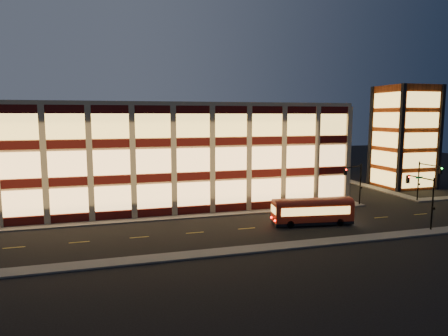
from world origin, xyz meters
name	(u,v)px	position (x,y,z in m)	size (l,w,h in m)	color
ground	(201,218)	(0.00, 0.00, 0.00)	(200.00, 200.00, 0.00)	black
sidewalk_office_south	(176,217)	(-3.00, 1.00, 0.07)	(54.00, 2.00, 0.15)	#514F4C
sidewalk_office_east	(304,186)	(23.00, 17.00, 0.07)	(2.00, 30.00, 0.15)	#514F4C
sidewalk_tower_west	(356,183)	(34.00, 17.00, 0.07)	(2.00, 30.00, 0.15)	#514F4C
sidewalk_near	(231,251)	(0.00, -13.00, 0.07)	(100.00, 2.00, 0.15)	#514F4C
office_building	(160,150)	(-2.91, 16.91, 7.25)	(50.45, 30.45, 14.50)	tan
stair_tower	(404,137)	(39.95, 11.95, 8.99)	(8.60, 8.60, 18.00)	#8C3814
traffic_signal_far	(355,178)	(22.21, 0.24, 4.11)	(3.79, 1.87, 6.00)	black
traffic_signal_right	(426,175)	(33.50, -0.62, 4.10)	(1.20, 4.37, 6.00)	black
traffic_signal_near	(423,192)	(23.50, -11.03, 4.13)	(0.32, 4.45, 6.00)	black
trolley_bus	(312,210)	(12.00, -6.50, 1.77)	(9.62, 3.53, 3.18)	#971C08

